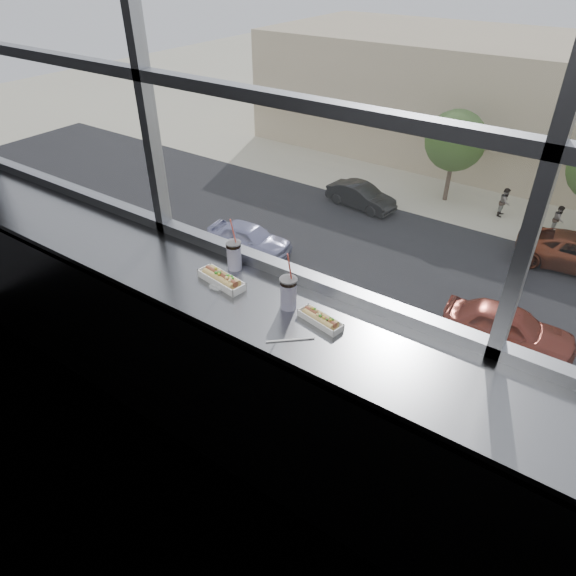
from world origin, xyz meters
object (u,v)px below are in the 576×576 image
Objects in this scene: soda_cup_left at (234,254)px; car_far_a at (361,192)px; soda_cup_right at (288,292)px; hotdog_tray_right at (320,319)px; loose_straw at (290,340)px; car_near_c at (510,322)px; hotdog_tray_left at (221,279)px; tree_left at (456,141)px; pedestrian_b at (559,217)px; pedestrian_a at (506,199)px; car_near_a at (249,234)px; wrapper at (216,287)px.

soda_cup_left is 28.80m from car_far_a.
hotdog_tray_right is at bearing -4.75° from soda_cup_right.
loose_straw is 19.74m from car_near_c.
soda_cup_left is (-0.04, 0.15, 0.06)m from hotdog_tray_left.
car_far_a is at bearing 115.46° from soda_cup_right.
tree_left is at bearing 63.66° from loose_straw.
car_far_a reaches higher than pedestrian_b.
car_near_c is at bearing 104.33° from hotdog_tray_right.
tree_left is at bearing 116.67° from hotdog_tray_right.
hotdog_tray_left is 0.59m from hotdog_tray_right.
hotdog_tray_left is 29.79m from pedestrian_b.
soda_cup_right reaches higher than car_far_a.
hotdog_tray_left is 0.93× the size of soda_cup_right.
car_far_a is 8.30m from pedestrian_a.
loose_straw is at bearing -146.74° from car_far_a.
car_near_c is (-0.75, 16.23, -10.99)m from soda_cup_right.
car_far_a is (-11.10, 24.10, -11.18)m from soda_cup_left.
hotdog_tray_left is 0.17m from soda_cup_left.
tree_left is (6.02, 12.00, 2.68)m from car_near_a.
loose_straw is at bearing -177.34° from pedestrian_b.
soda_cup_left is 0.05× the size of car_near_a.
hotdog_tray_left is 19.59m from car_near_c.
soda_cup_left is at bearing 112.74° from hotdog_tray_left.
soda_cup_left reaches higher than wrapper.
pedestrian_b is (-1.29, 27.79, -11.12)m from loose_straw.
car_near_c is at bearing 51.32° from loose_straw.
car_far_a is at bearing 73.77° from loose_straw.
car_far_a is (-11.73, 24.24, -11.12)m from hotdog_tray_right.
loose_straw is 24.17m from car_near_a.
tree_left is at bearing 113.43° from hotdog_tray_left.
hotdog_tray_right is 24.08m from car_near_a.
soda_cup_right is 23.99m from car_near_a.
car_near_a is 1.08× the size of car_far_a.
loose_straw is at bearing -12.28° from wrapper.
hotdog_tray_left reaches higher than pedestrian_b.
car_far_a is 2.80× the size of pedestrian_a.
hotdog_tray_right is (0.59, 0.01, -0.01)m from hotdog_tray_left.
tree_left is (-6.57, 0.64, 2.78)m from pedestrian_b.
car_near_a is (-13.29, 16.10, -11.11)m from soda_cup_left.
loose_straw is at bearing 177.40° from car_near_c.
tree_left reaches higher than pedestrian_a.
pedestrian_b is at bearing -98.13° from pedestrian_a.
pedestrian_a is (7.38, 3.80, 0.05)m from car_far_a.
hotdog_tray_right is 0.59m from wrapper.
soda_cup_right is 0.27m from loose_straw.
pedestrian_a is (-3.41, 11.80, -0.15)m from car_near_c.
soda_cup_right reaches higher than tree_left.
wrapper is 28.96m from car_far_a.
loose_straw is (-0.04, -0.18, -0.02)m from hotdog_tray_right.
loose_straw is (0.59, -0.33, -0.09)m from soda_cup_left.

